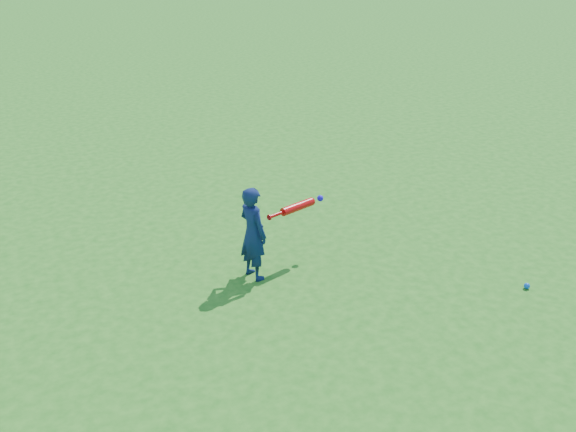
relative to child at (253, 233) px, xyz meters
name	(u,v)px	position (x,y,z in m)	size (l,w,h in m)	color
ground	(202,298)	(-0.64, -0.20, -0.51)	(80.00, 80.00, 0.00)	#22701A
child	(253,233)	(0.00, 0.00, 0.00)	(0.37, 0.24, 1.02)	#101E4D
ground_ball_blue	(527,286)	(2.48, -1.39, -0.48)	(0.06, 0.06, 0.06)	blue
bat_swing	(300,206)	(0.61, 0.16, 0.14)	(0.77, 0.32, 0.09)	red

